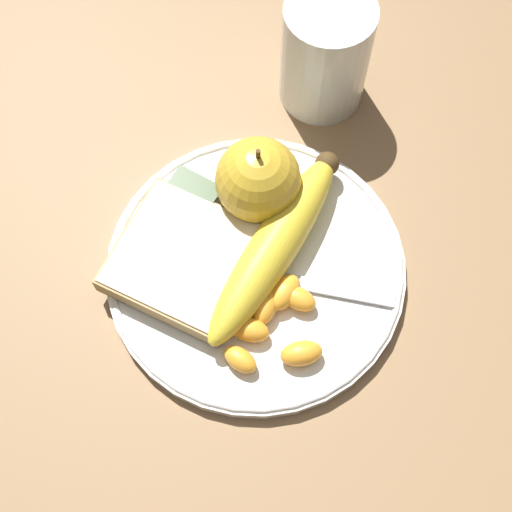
# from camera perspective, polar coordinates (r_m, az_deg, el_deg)

# --- Properties ---
(ground_plane) EXTENTS (3.00, 3.00, 0.00)m
(ground_plane) POSITION_cam_1_polar(r_m,az_deg,el_deg) (0.60, -0.00, -1.22)
(ground_plane) COLOR olive
(plate) EXTENTS (0.25, 0.25, 0.01)m
(plate) POSITION_cam_1_polar(r_m,az_deg,el_deg) (0.59, -0.00, -0.93)
(plate) COLOR white
(plate) RESTS_ON ground_plane
(juice_glass) EXTENTS (0.08, 0.08, 0.11)m
(juice_glass) POSITION_cam_1_polar(r_m,az_deg,el_deg) (0.65, 5.54, 15.62)
(juice_glass) COLOR silver
(juice_glass) RESTS_ON ground_plane
(apple) EXTENTS (0.07, 0.07, 0.08)m
(apple) POSITION_cam_1_polar(r_m,az_deg,el_deg) (0.58, 0.16, 6.11)
(apple) COLOR gold
(apple) RESTS_ON plate
(banana) EXTENTS (0.04, 0.20, 0.04)m
(banana) POSITION_cam_1_polar(r_m,az_deg,el_deg) (0.58, 1.59, 0.97)
(banana) COLOR yellow
(banana) RESTS_ON plate
(bread_slice) EXTENTS (0.12, 0.11, 0.02)m
(bread_slice) POSITION_cam_1_polar(r_m,az_deg,el_deg) (0.58, -5.61, -0.28)
(bread_slice) COLOR tan
(bread_slice) RESTS_ON plate
(fork) EXTENTS (0.18, 0.08, 0.00)m
(fork) POSITION_cam_1_polar(r_m,az_deg,el_deg) (0.58, 0.55, -1.63)
(fork) COLOR #B2B2B7
(fork) RESTS_ON plate
(jam_packet) EXTENTS (0.04, 0.04, 0.02)m
(jam_packet) POSITION_cam_1_polar(r_m,az_deg,el_deg) (0.61, -5.16, 4.68)
(jam_packet) COLOR silver
(jam_packet) RESTS_ON plate
(orange_segment_0) EXTENTS (0.03, 0.04, 0.02)m
(orange_segment_0) POSITION_cam_1_polar(r_m,az_deg,el_deg) (0.57, 0.69, -3.93)
(orange_segment_0) COLOR #F9A32D
(orange_segment_0) RESTS_ON plate
(orange_segment_1) EXTENTS (0.02, 0.04, 0.02)m
(orange_segment_1) POSITION_cam_1_polar(r_m,az_deg,el_deg) (0.57, 2.27, -2.94)
(orange_segment_1) COLOR #F9A32D
(orange_segment_1) RESTS_ON plate
(orange_segment_2) EXTENTS (0.03, 0.02, 0.02)m
(orange_segment_2) POSITION_cam_1_polar(r_m,az_deg,el_deg) (0.55, -1.27, -8.28)
(orange_segment_2) COLOR #F9A32D
(orange_segment_2) RESTS_ON plate
(orange_segment_3) EXTENTS (0.04, 0.04, 0.02)m
(orange_segment_3) POSITION_cam_1_polar(r_m,az_deg,el_deg) (0.55, 3.65, -7.79)
(orange_segment_3) COLOR #F9A32D
(orange_segment_3) RESTS_ON plate
(orange_segment_4) EXTENTS (0.03, 0.03, 0.02)m
(orange_segment_4) POSITION_cam_1_polar(r_m,az_deg,el_deg) (0.57, 0.56, -2.83)
(orange_segment_4) COLOR #F9A32D
(orange_segment_4) RESTS_ON plate
(orange_segment_5) EXTENTS (0.02, 0.03, 0.02)m
(orange_segment_5) POSITION_cam_1_polar(r_m,az_deg,el_deg) (0.57, -0.91, -4.43)
(orange_segment_5) COLOR #F9A32D
(orange_segment_5) RESTS_ON plate
(orange_segment_6) EXTENTS (0.04, 0.03, 0.02)m
(orange_segment_6) POSITION_cam_1_polar(r_m,az_deg,el_deg) (0.56, -0.56, -5.89)
(orange_segment_6) COLOR #F9A32D
(orange_segment_6) RESTS_ON plate
(orange_segment_7) EXTENTS (0.03, 0.02, 0.02)m
(orange_segment_7) POSITION_cam_1_polar(r_m,az_deg,el_deg) (0.57, 3.37, -3.40)
(orange_segment_7) COLOR #F9A32D
(orange_segment_7) RESTS_ON plate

